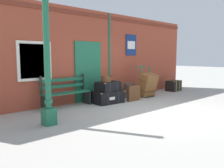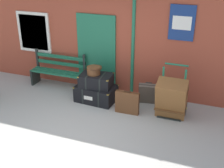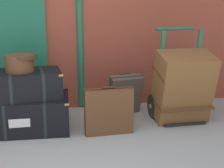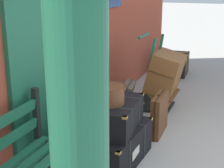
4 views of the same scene
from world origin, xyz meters
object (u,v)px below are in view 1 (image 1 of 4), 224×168
at_px(platform_bench, 66,93).
at_px(corner_trunk, 173,86).
at_px(suitcase_olive, 134,93).
at_px(porters_trolley, 144,89).
at_px(round_hatbox, 106,78).
at_px(steamer_trunk_middle, 108,86).
at_px(steamer_trunk_base, 108,97).
at_px(suitcase_oxblood, 128,90).
at_px(lamp_post, 48,78).
at_px(large_brown_trunk, 147,85).

height_order(platform_bench, corner_trunk, platform_bench).
distance_m(platform_bench, suitcase_olive, 2.44).
distance_m(suitcase_olive, corner_trunk, 3.21).
bearing_deg(porters_trolley, round_hatbox, -179.01).
bearing_deg(steamer_trunk_middle, steamer_trunk_base, 165.51).
xyz_separation_m(porters_trolley, suitcase_oxblood, (-0.66, 0.27, 0.01)).
distance_m(steamer_trunk_base, steamer_trunk_middle, 0.37).
bearing_deg(lamp_post, steamer_trunk_base, 20.17).
bearing_deg(steamer_trunk_base, steamer_trunk_middle, -14.49).
bearing_deg(steamer_trunk_base, lamp_post, -159.83).
xyz_separation_m(lamp_post, porters_trolley, (4.64, 1.03, -0.83)).
relative_size(lamp_post, round_hatbox, 7.64).
bearing_deg(suitcase_oxblood, suitcase_olive, -118.82).
relative_size(steamer_trunk_base, round_hatbox, 2.75).
distance_m(lamp_post, corner_trunk, 6.95).
distance_m(steamer_trunk_base, corner_trunk, 4.14).
height_order(steamer_trunk_base, large_brown_trunk, large_brown_trunk).
height_order(round_hatbox, suitcase_olive, round_hatbox).
relative_size(platform_bench, corner_trunk, 2.26).
bearing_deg(round_hatbox, platform_bench, 161.11).
relative_size(platform_bench, steamer_trunk_base, 1.52).
distance_m(suitcase_olive, suitcase_oxblood, 0.72).
distance_m(platform_bench, steamer_trunk_middle, 1.45).
xyz_separation_m(platform_bench, steamer_trunk_middle, (1.37, -0.46, 0.14)).
bearing_deg(suitcase_oxblood, steamer_trunk_base, -166.55).
xyz_separation_m(steamer_trunk_base, suitcase_oxblood, (1.30, 0.31, 0.08)).
distance_m(steamer_trunk_base, large_brown_trunk, 1.98).
relative_size(steamer_trunk_middle, large_brown_trunk, 0.88).
bearing_deg(suitcase_oxblood, large_brown_trunk, -33.83).
bearing_deg(corner_trunk, round_hatbox, -178.98).
height_order(lamp_post, porters_trolley, lamp_post).
distance_m(lamp_post, platform_bench, 2.06).
bearing_deg(steamer_trunk_middle, round_hatbox, 170.76).
height_order(suitcase_olive, corner_trunk, suitcase_olive).
bearing_deg(lamp_post, suitcase_olive, 10.32).
xyz_separation_m(round_hatbox, suitcase_oxblood, (1.35, 0.30, -0.57)).
relative_size(suitcase_olive, suitcase_oxblood, 1.01).
distance_m(steamer_trunk_base, suitcase_olive, 1.01).
xyz_separation_m(large_brown_trunk, suitcase_oxblood, (-0.66, 0.44, -0.19)).
xyz_separation_m(suitcase_oxblood, corner_trunk, (2.83, -0.23, -0.05)).
relative_size(lamp_post, suitcase_oxblood, 4.95).
bearing_deg(platform_bench, round_hatbox, -18.89).
distance_m(lamp_post, steamer_trunk_middle, 2.91).
bearing_deg(large_brown_trunk, steamer_trunk_base, 176.24).
bearing_deg(steamer_trunk_middle, suitcase_oxblood, 13.69).
xyz_separation_m(lamp_post, platform_bench, (1.33, 1.44, -0.66)).
bearing_deg(porters_trolley, platform_bench, 172.91).
distance_m(lamp_post, porters_trolley, 4.83).
distance_m(platform_bench, porters_trolley, 3.35).
bearing_deg(corner_trunk, large_brown_trunk, -174.48).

